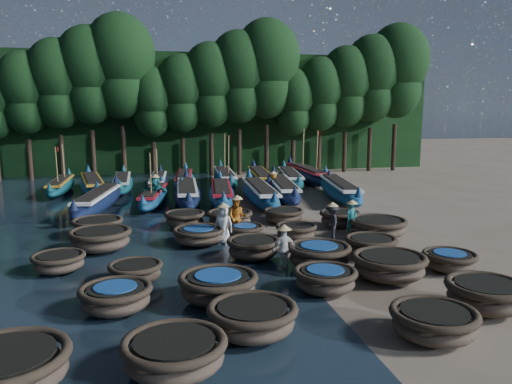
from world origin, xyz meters
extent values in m
plane|color=#7B695A|center=(0.00, 0.00, 0.00)|extent=(120.00, 120.00, 0.00)
cube|color=black|center=(0.00, 23.50, 5.00)|extent=(40.00, 3.00, 10.00)
ellipsoid|color=brown|center=(-7.69, -10.53, 0.36)|extent=(3.01, 3.01, 0.73)
torus|color=#3B3123|center=(-7.69, -10.53, 0.71)|extent=(2.51, 2.51, 0.22)
cylinder|color=black|center=(-7.69, -10.53, 0.75)|extent=(1.92, 1.92, 0.07)
ellipsoid|color=brown|center=(-4.44, -10.57, 0.34)|extent=(2.76, 2.76, 0.69)
torus|color=#3B3123|center=(-4.44, -10.57, 0.67)|extent=(2.25, 2.25, 0.21)
cylinder|color=black|center=(-4.44, -10.57, 0.71)|extent=(1.71, 1.71, 0.06)
ellipsoid|color=brown|center=(-2.51, -9.24, 0.36)|extent=(2.16, 2.16, 0.72)
torus|color=#3B3123|center=(-2.51, -9.24, 0.70)|extent=(2.23, 2.23, 0.22)
cylinder|color=black|center=(-2.51, -9.24, 0.74)|extent=(1.69, 1.69, 0.07)
ellipsoid|color=brown|center=(1.69, -10.28, 0.34)|extent=(2.42, 2.42, 0.67)
torus|color=#3B3123|center=(1.69, -10.28, 0.65)|extent=(2.12, 2.12, 0.20)
cylinder|color=black|center=(1.69, -10.28, 0.69)|extent=(1.60, 1.60, 0.06)
ellipsoid|color=brown|center=(3.95, -9.12, 0.38)|extent=(2.53, 2.53, 0.76)
torus|color=#3B3123|center=(3.95, -9.12, 0.74)|extent=(2.18, 2.18, 0.23)
cylinder|color=black|center=(3.95, -9.12, 0.78)|extent=(1.64, 1.64, 0.07)
ellipsoid|color=brown|center=(-5.83, -7.05, 0.33)|extent=(2.16, 2.16, 0.66)
torus|color=#3B3123|center=(-5.83, -7.05, 0.64)|extent=(2.00, 2.00, 0.20)
cylinder|color=black|center=(-5.83, -7.05, 0.68)|extent=(1.51, 1.51, 0.06)
cylinder|color=#19478E|center=(-5.83, -7.05, 0.72)|extent=(1.16, 1.16, 0.04)
ellipsoid|color=brown|center=(-3.03, -6.94, 0.37)|extent=(2.32, 2.32, 0.74)
torus|color=#3B3123|center=(-3.03, -6.94, 0.72)|extent=(2.29, 2.29, 0.22)
cylinder|color=black|center=(-3.03, -6.94, 0.76)|extent=(1.73, 1.73, 0.07)
cylinder|color=#19478E|center=(-3.03, -6.94, 0.81)|extent=(1.33, 1.33, 0.04)
ellipsoid|color=brown|center=(0.20, -6.86, 0.33)|extent=(2.11, 2.11, 0.65)
torus|color=#3B3123|center=(0.20, -6.86, 0.63)|extent=(1.94, 1.94, 0.20)
cylinder|color=black|center=(0.20, -6.86, 0.67)|extent=(1.46, 1.46, 0.06)
cylinder|color=#19478E|center=(0.20, -6.86, 0.71)|extent=(1.12, 1.12, 0.04)
ellipsoid|color=brown|center=(2.60, -6.21, 0.37)|extent=(2.87, 2.87, 0.75)
torus|color=#3B3123|center=(2.60, -6.21, 0.72)|extent=(2.41, 2.41, 0.23)
cylinder|color=black|center=(2.60, -6.21, 0.77)|extent=(1.83, 1.83, 0.07)
ellipsoid|color=brown|center=(5.02, -5.81, 0.29)|extent=(1.86, 1.86, 0.58)
torus|color=#3B3123|center=(5.02, -5.81, 0.56)|extent=(1.85, 1.85, 0.17)
cylinder|color=black|center=(5.02, -5.81, 0.59)|extent=(1.40, 1.40, 0.05)
cylinder|color=#19478E|center=(5.02, -5.81, 0.63)|extent=(1.08, 1.08, 0.03)
ellipsoid|color=brown|center=(-7.92, -3.21, 0.29)|extent=(2.15, 2.15, 0.57)
torus|color=#3B3123|center=(-7.92, -3.21, 0.56)|extent=(1.78, 1.78, 0.17)
cylinder|color=black|center=(-7.92, -3.21, 0.59)|extent=(1.35, 1.35, 0.05)
ellipsoid|color=brown|center=(-5.37, -4.83, 0.29)|extent=(2.01, 2.01, 0.59)
torus|color=#3B3123|center=(-5.37, -4.83, 0.57)|extent=(1.72, 1.72, 0.18)
cylinder|color=black|center=(-5.37, -4.83, 0.60)|extent=(1.30, 1.30, 0.05)
ellipsoid|color=brown|center=(-1.22, -3.10, 0.34)|extent=(2.16, 2.16, 0.68)
torus|color=#3B3123|center=(-1.22, -3.10, 0.66)|extent=(1.98, 1.98, 0.21)
cylinder|color=black|center=(-1.22, -3.10, 0.70)|extent=(1.49, 1.49, 0.06)
ellipsoid|color=brown|center=(0.78, -4.63, 0.37)|extent=(2.23, 2.23, 0.74)
torus|color=#3B3123|center=(0.78, -4.63, 0.72)|extent=(2.22, 2.22, 0.22)
cylinder|color=black|center=(0.78, -4.63, 0.76)|extent=(1.67, 1.67, 0.07)
cylinder|color=#19478E|center=(0.78, -4.63, 0.81)|extent=(1.29, 1.29, 0.04)
ellipsoid|color=brown|center=(3.07, -3.84, 0.35)|extent=(1.82, 1.82, 0.70)
torus|color=#3B3123|center=(3.07, -3.84, 0.68)|extent=(1.95, 1.95, 0.21)
cylinder|color=black|center=(3.07, -3.84, 0.72)|extent=(1.46, 1.46, 0.06)
ellipsoid|color=brown|center=(-6.78, -0.87, 0.38)|extent=(2.87, 2.87, 0.76)
torus|color=#3B3123|center=(-6.78, -0.87, 0.74)|extent=(2.40, 2.40, 0.23)
cylinder|color=black|center=(-6.78, -0.87, 0.78)|extent=(1.82, 1.82, 0.07)
ellipsoid|color=brown|center=(-2.97, -0.74, 0.31)|extent=(1.98, 1.98, 0.62)
torus|color=#3B3123|center=(-2.97, -0.74, 0.60)|extent=(2.11, 2.11, 0.19)
cylinder|color=black|center=(-2.97, -0.74, 0.63)|extent=(1.61, 1.61, 0.06)
cylinder|color=#19478E|center=(-2.97, -0.74, 0.67)|extent=(1.24, 1.24, 0.04)
ellipsoid|color=brown|center=(-1.03, -0.45, 0.28)|extent=(1.73, 1.73, 0.57)
torus|color=#3B3123|center=(-1.03, -0.45, 0.55)|extent=(1.64, 1.64, 0.17)
cylinder|color=black|center=(-1.03, -0.45, 0.58)|extent=(1.23, 1.23, 0.05)
cylinder|color=#19478E|center=(-1.03, -0.45, 0.62)|extent=(0.95, 0.95, 0.03)
ellipsoid|color=brown|center=(1.06, -0.94, 0.30)|extent=(2.00, 2.00, 0.61)
torus|color=#3B3123|center=(1.06, -0.94, 0.59)|extent=(1.74, 1.74, 0.18)
cylinder|color=black|center=(1.06, -0.94, 0.63)|extent=(1.31, 1.31, 0.06)
ellipsoid|color=brown|center=(4.60, -1.20, 0.36)|extent=(2.77, 2.77, 0.73)
torus|color=#3B3123|center=(4.60, -1.20, 0.71)|extent=(2.49, 2.49, 0.22)
cylinder|color=black|center=(4.60, -1.20, 0.75)|extent=(1.90, 1.90, 0.07)
ellipsoid|color=brown|center=(-7.11, 1.53, 0.34)|extent=(2.59, 2.59, 0.68)
torus|color=#3B3123|center=(-7.11, 1.53, 0.66)|extent=(2.18, 2.18, 0.21)
cylinder|color=black|center=(-7.11, 1.53, 0.70)|extent=(1.65, 1.65, 0.06)
ellipsoid|color=brown|center=(-3.33, 2.20, 0.34)|extent=(2.04, 2.04, 0.67)
torus|color=#3B3123|center=(-3.33, 2.20, 0.65)|extent=(1.89, 1.89, 0.20)
cylinder|color=black|center=(-3.33, 2.20, 0.69)|extent=(1.41, 1.41, 0.06)
ellipsoid|color=brown|center=(-1.32, 1.74, 0.36)|extent=(2.50, 2.50, 0.71)
torus|color=#3B3123|center=(-1.32, 1.74, 0.69)|extent=(2.11, 2.11, 0.22)
cylinder|color=black|center=(-1.32, 1.74, 0.73)|extent=(1.59, 1.59, 0.06)
ellipsoid|color=brown|center=(1.37, 2.23, 0.30)|extent=(2.09, 2.09, 0.61)
torus|color=#3B3123|center=(1.37, 2.23, 0.59)|extent=(1.94, 1.94, 0.18)
cylinder|color=black|center=(1.37, 2.23, 0.62)|extent=(1.47, 1.47, 0.06)
ellipsoid|color=brown|center=(3.71, 0.90, 0.34)|extent=(2.22, 2.22, 0.67)
torus|color=#3B3123|center=(3.71, 0.90, 0.65)|extent=(1.89, 1.89, 0.20)
cylinder|color=black|center=(3.71, 0.90, 0.70)|extent=(1.41, 1.41, 0.06)
ellipsoid|color=#101F3D|center=(-7.58, 7.02, 0.52)|extent=(2.89, 8.44, 1.04)
cone|color=#101F3D|center=(-6.89, 11.01, 1.19)|extent=(0.46, 0.46, 0.62)
cone|color=#101F3D|center=(-8.27, 3.03, 1.14)|extent=(0.46, 0.46, 0.52)
cube|color=white|center=(-7.58, 7.02, 0.96)|extent=(2.17, 6.53, 0.12)
cube|color=black|center=(-7.58, 7.02, 1.04)|extent=(1.76, 5.66, 0.10)
ellipsoid|color=navy|center=(-4.68, 8.17, 0.44)|extent=(2.38, 7.21, 0.89)
cone|color=navy|center=(-4.14, 11.59, 1.02)|extent=(0.39, 0.39, 0.53)
cone|color=navy|center=(-5.23, 4.76, 0.98)|extent=(0.39, 0.39, 0.44)
cube|color=#AE1525|center=(-4.68, 8.17, 0.82)|extent=(1.79, 5.58, 0.11)
cube|color=black|center=(-4.68, 8.17, 0.89)|extent=(1.44, 4.84, 0.09)
cylinder|color=#997F4C|center=(-4.43, 9.21, 1.86)|extent=(0.06, 0.21, 2.48)
cylinder|color=#997F4C|center=(-4.80, 6.84, 1.86)|extent=(0.06, 0.21, 2.48)
plane|color=red|center=(-4.67, 6.82, 2.94)|extent=(0.00, 0.31, 0.31)
ellipsoid|color=#101F3D|center=(-2.74, 8.42, 0.52)|extent=(1.98, 8.39, 1.04)
cone|color=#101F3D|center=(-2.51, 12.46, 1.20)|extent=(0.46, 0.46, 0.62)
cone|color=#101F3D|center=(-2.98, 4.37, 1.14)|extent=(0.46, 0.46, 0.52)
cube|color=white|center=(-2.74, 8.42, 0.96)|extent=(1.46, 6.50, 0.12)
cube|color=black|center=(-2.74, 8.42, 1.04)|extent=(1.13, 5.65, 0.10)
ellipsoid|color=navy|center=(-0.80, 7.94, 0.51)|extent=(2.38, 8.23, 1.01)
cone|color=navy|center=(-0.35, 11.87, 1.17)|extent=(0.45, 0.45, 0.61)
cone|color=navy|center=(-1.26, 4.01, 1.12)|extent=(0.45, 0.45, 0.51)
cube|color=#AE1525|center=(-0.80, 7.94, 0.93)|extent=(1.78, 6.37, 0.12)
cube|color=black|center=(-0.80, 7.94, 1.01)|extent=(1.41, 5.53, 0.10)
ellipsoid|color=navy|center=(1.31, 7.17, 0.55)|extent=(2.02, 8.88, 1.10)
cone|color=navy|center=(1.52, 11.46, 1.27)|extent=(0.48, 0.48, 0.66)
cone|color=navy|center=(1.09, 2.88, 1.21)|extent=(0.48, 0.48, 0.55)
cube|color=white|center=(1.31, 7.17, 1.01)|extent=(1.49, 6.88, 0.13)
cube|color=black|center=(1.31, 7.17, 1.10)|extent=(1.15, 5.98, 0.11)
ellipsoid|color=#101F3D|center=(3.01, 8.47, 0.55)|extent=(2.57, 8.90, 1.10)
cone|color=#101F3D|center=(3.50, 12.72, 1.26)|extent=(0.48, 0.48, 0.66)
cone|color=#101F3D|center=(2.52, 4.22, 1.21)|extent=(0.48, 0.48, 0.55)
cube|color=white|center=(3.01, 8.47, 1.01)|extent=(1.92, 6.89, 0.13)
cube|color=black|center=(3.01, 8.47, 1.10)|extent=(1.53, 5.98, 0.11)
ellipsoid|color=navy|center=(6.28, 7.50, 0.56)|extent=(2.92, 9.03, 1.11)
cone|color=navy|center=(6.92, 11.78, 1.28)|extent=(0.49, 0.49, 0.67)
cone|color=navy|center=(5.63, 3.21, 1.22)|extent=(0.49, 0.49, 0.56)
cube|color=white|center=(6.28, 7.50, 1.02)|extent=(2.19, 6.99, 0.13)
cube|color=black|center=(6.28, 7.50, 1.11)|extent=(1.76, 6.07, 0.11)
ellipsoid|color=#0E4353|center=(-10.54, 13.47, 0.44)|extent=(1.33, 7.10, 0.89)
cone|color=#0E4353|center=(-10.51, 16.92, 1.02)|extent=(0.39, 0.39, 0.53)
cone|color=#0E4353|center=(-10.56, 10.01, 0.97)|extent=(0.39, 0.39, 0.44)
cube|color=#C48C24|center=(-10.54, 13.47, 0.82)|extent=(0.97, 5.50, 0.11)
cube|color=black|center=(-10.54, 13.47, 0.89)|extent=(0.73, 4.79, 0.09)
cylinder|color=#997F4C|center=(-10.44, 14.53, 1.86)|extent=(0.06, 0.21, 2.48)
cylinder|color=#997F4C|center=(-10.46, 12.14, 1.86)|extent=(0.06, 0.21, 2.48)
plane|color=red|center=(-10.32, 12.14, 2.94)|extent=(0.00, 0.31, 0.31)
ellipsoid|color=navy|center=(-8.50, 12.95, 0.51)|extent=(2.86, 8.33, 1.03)
cone|color=navy|center=(-9.18, 16.89, 1.18)|extent=(0.45, 0.45, 0.62)
cone|color=navy|center=(-7.81, 9.01, 1.13)|extent=(0.45, 0.45, 0.51)
cube|color=#C48C24|center=(-8.50, 12.95, 0.94)|extent=(2.15, 6.45, 0.12)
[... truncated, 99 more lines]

